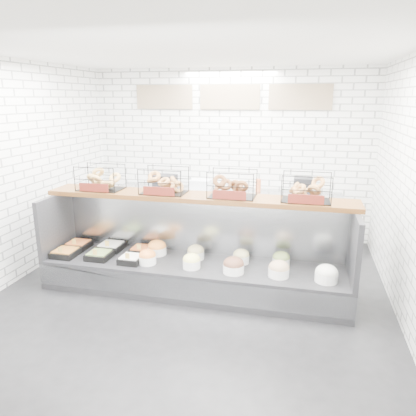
# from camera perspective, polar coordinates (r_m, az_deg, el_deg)

# --- Properties ---
(ground) EXTENTS (5.50, 5.50, 0.00)m
(ground) POSITION_cam_1_polar(r_m,az_deg,el_deg) (5.28, -2.89, -12.88)
(ground) COLOR black
(ground) RESTS_ON ground
(room_shell) EXTENTS (5.02, 5.51, 3.01)m
(room_shell) POSITION_cam_1_polar(r_m,az_deg,el_deg) (5.25, -1.32, 10.56)
(room_shell) COLOR white
(room_shell) RESTS_ON ground
(display_case) EXTENTS (4.00, 0.90, 1.20)m
(display_case) POSITION_cam_1_polar(r_m,az_deg,el_deg) (5.43, -1.98, -8.16)
(display_case) COLOR black
(display_case) RESTS_ON ground
(bagel_shelf) EXTENTS (4.10, 0.50, 0.40)m
(bagel_shelf) POSITION_cam_1_polar(r_m,az_deg,el_deg) (5.28, -1.51, 3.07)
(bagel_shelf) COLOR #45250E
(bagel_shelf) RESTS_ON display_case
(prep_counter) EXTENTS (4.00, 0.60, 1.20)m
(prep_counter) POSITION_cam_1_polar(r_m,az_deg,el_deg) (7.30, 2.41, -0.81)
(prep_counter) COLOR #93969B
(prep_counter) RESTS_ON ground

